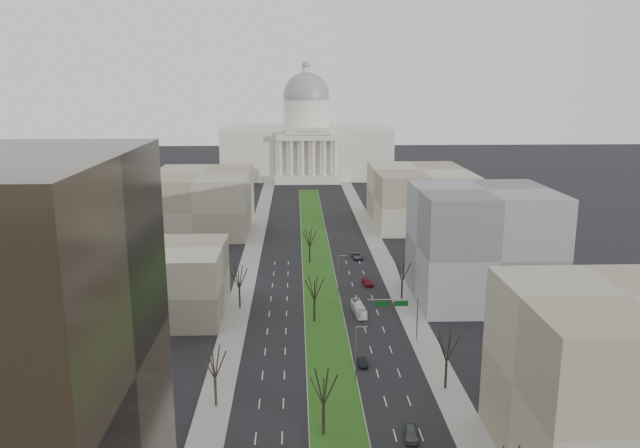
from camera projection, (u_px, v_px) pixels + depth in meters
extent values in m
plane|color=black|center=(317.00, 263.00, 160.95)|extent=(600.00, 600.00, 0.00)
cube|color=#999993|center=(318.00, 264.00, 159.96)|extent=(8.00, 222.00, 0.15)
cube|color=#225416|center=(318.00, 264.00, 159.93)|extent=(7.70, 221.70, 0.06)
cube|color=gray|center=(241.00, 296.00, 135.92)|extent=(5.00, 330.00, 0.15)
cube|color=gray|center=(401.00, 294.00, 137.26)|extent=(5.00, 330.00, 0.15)
cube|color=beige|center=(307.00, 152.00, 304.30)|extent=(80.00, 40.00, 24.00)
cube|color=beige|center=(308.00, 179.00, 284.15)|extent=(30.00, 6.00, 4.00)
cube|color=beige|center=(307.00, 138.00, 279.88)|extent=(28.00, 5.00, 2.50)
cube|color=beige|center=(307.00, 133.00, 279.43)|extent=(20.00, 5.00, 1.80)
cube|color=beige|center=(307.00, 130.00, 279.07)|extent=(12.00, 5.00, 1.60)
cylinder|color=beige|center=(306.00, 115.00, 300.25)|extent=(22.00, 22.00, 14.00)
sphere|color=gray|center=(306.00, 96.00, 298.23)|extent=(22.00, 22.00, 22.00)
cylinder|color=beige|center=(306.00, 72.00, 295.76)|extent=(4.00, 4.00, 4.00)
sphere|color=gray|center=(306.00, 65.00, 295.08)|extent=(4.00, 4.00, 4.00)
cylinder|color=beige|center=(280.00, 158.00, 281.43)|extent=(2.00, 2.00, 16.00)
cylinder|color=beige|center=(291.00, 158.00, 281.62)|extent=(2.00, 2.00, 16.00)
cylinder|color=beige|center=(302.00, 158.00, 281.81)|extent=(2.00, 2.00, 16.00)
cylinder|color=beige|center=(313.00, 158.00, 282.00)|extent=(2.00, 2.00, 16.00)
cylinder|color=beige|center=(324.00, 157.00, 282.19)|extent=(2.00, 2.00, 16.00)
cylinder|color=beige|center=(335.00, 157.00, 282.38)|extent=(2.00, 2.00, 16.00)
cube|color=gray|center=(158.00, 281.00, 124.03)|extent=(26.00, 22.00, 14.00)
cube|color=gray|center=(620.00, 383.00, 74.05)|extent=(26.00, 24.00, 22.00)
cube|color=slate|center=(482.00, 245.00, 132.29)|extent=(28.00, 26.00, 24.00)
cube|color=gray|center=(202.00, 201.00, 196.53)|extent=(30.00, 40.00, 18.00)
cube|color=gray|center=(419.00, 196.00, 204.08)|extent=(30.00, 40.00, 18.00)
cylinder|color=black|center=(216.00, 393.00, 89.70)|extent=(0.40, 0.40, 4.32)
cylinder|color=black|center=(240.00, 298.00, 128.66)|extent=(0.40, 0.40, 4.22)
cylinder|color=black|center=(446.00, 375.00, 94.90)|extent=(0.40, 0.40, 4.42)
cylinder|color=black|center=(402.00, 290.00, 133.89)|extent=(0.40, 0.40, 4.03)
cylinder|color=black|center=(324.00, 420.00, 82.49)|extent=(0.40, 0.40, 4.32)
cylinder|color=black|center=(314.00, 311.00, 121.44)|extent=(0.40, 0.40, 4.32)
cylinder|color=black|center=(310.00, 255.00, 160.38)|extent=(0.40, 0.40, 4.32)
cylinder|color=gray|center=(356.00, 355.00, 96.79)|extent=(0.20, 0.20, 9.00)
cylinder|color=gray|center=(362.00, 327.00, 95.79)|extent=(1.80, 0.12, 0.12)
cylinder|color=gray|center=(338.00, 276.00, 135.74)|extent=(0.20, 0.20, 9.00)
cylinder|color=gray|center=(343.00, 256.00, 134.74)|extent=(1.80, 0.12, 0.12)
cylinder|color=gray|center=(417.00, 320.00, 111.98)|extent=(0.24, 0.24, 8.00)
cylinder|color=gray|center=(393.00, 299.00, 110.91)|extent=(9.00, 0.18, 0.18)
cube|color=#0C591E|center=(401.00, 303.00, 111.23)|extent=(2.60, 0.08, 1.00)
cube|color=#0C591E|center=(381.00, 304.00, 111.09)|extent=(2.20, 0.08, 1.00)
imported|color=#4A4E51|center=(411.00, 433.00, 82.05)|extent=(2.31, 4.66, 1.53)
imported|color=black|center=(362.00, 361.00, 103.28)|extent=(1.74, 4.12, 1.32)
imported|color=maroon|center=(367.00, 282.00, 143.60)|extent=(2.55, 4.92, 1.36)
imported|color=#4B4C52|center=(357.00, 256.00, 165.05)|extent=(2.82, 5.45, 1.47)
imported|color=white|center=(359.00, 309.00, 125.57)|extent=(2.67, 8.29, 2.27)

